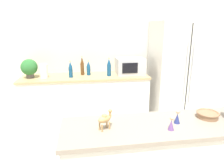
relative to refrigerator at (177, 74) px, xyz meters
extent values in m
cube|color=silver|center=(-1.15, 0.41, 0.37)|extent=(8.00, 0.06, 2.55)
cube|color=silver|center=(-1.64, 0.08, -0.47)|extent=(2.11, 0.60, 0.88)
cube|color=tan|center=(-1.64, 0.08, -0.01)|extent=(2.14, 0.63, 0.03)
cube|color=silver|center=(0.00, 0.00, 0.00)|extent=(0.90, 0.71, 1.82)
cube|color=black|center=(0.00, -0.36, 0.00)|extent=(0.01, 0.01, 1.74)
cylinder|color=#B2B5BA|center=(-0.05, -0.38, 0.09)|extent=(0.02, 0.02, 1.00)
cylinder|color=#B2B5BA|center=(0.05, -0.38, 0.09)|extent=(0.02, 0.02, 1.00)
cube|color=gray|center=(-1.04, -1.86, 0.02)|extent=(1.66, 0.50, 0.03)
cylinder|color=#595451|center=(-2.53, 0.05, 0.05)|extent=(0.12, 0.12, 0.08)
sphere|color=#2D7033|center=(-2.53, 0.05, 0.18)|extent=(0.26, 0.26, 0.26)
cylinder|color=white|center=(-2.30, 0.01, 0.12)|extent=(0.12, 0.12, 0.23)
cube|color=#B2B5BA|center=(-0.85, 0.10, 0.15)|extent=(0.48, 0.36, 0.28)
cube|color=black|center=(-0.89, -0.09, 0.15)|extent=(0.26, 0.01, 0.17)
cylinder|color=navy|center=(-1.24, 0.00, 0.10)|extent=(0.07, 0.07, 0.19)
cone|color=navy|center=(-1.24, 0.00, 0.25)|extent=(0.07, 0.07, 0.11)
cylinder|color=gold|center=(-1.24, 0.00, 0.31)|extent=(0.02, 0.02, 0.01)
cylinder|color=navy|center=(-1.87, -0.02, 0.09)|extent=(0.07, 0.07, 0.17)
cone|color=navy|center=(-1.87, -0.02, 0.22)|extent=(0.06, 0.06, 0.10)
cylinder|color=gold|center=(-1.87, -0.02, 0.28)|extent=(0.02, 0.02, 0.01)
cylinder|color=brown|center=(-1.68, 0.14, 0.11)|extent=(0.06, 0.06, 0.20)
cone|color=brown|center=(-1.68, 0.14, 0.26)|extent=(0.06, 0.06, 0.11)
cylinder|color=gold|center=(-1.68, 0.14, 0.32)|extent=(0.02, 0.02, 0.01)
cylinder|color=navy|center=(-1.58, 0.11, 0.08)|extent=(0.07, 0.07, 0.15)
cone|color=navy|center=(-1.58, 0.11, 0.20)|extent=(0.06, 0.06, 0.09)
cylinder|color=gold|center=(-1.58, 0.11, 0.25)|extent=(0.02, 0.02, 0.01)
cylinder|color=#8C6647|center=(-0.61, -1.80, 0.06)|extent=(0.18, 0.18, 0.05)
torus|color=#8C6647|center=(-0.61, -1.80, 0.08)|extent=(0.19, 0.19, 0.02)
ellipsoid|color=tan|center=(-1.53, -1.88, 0.12)|extent=(0.12, 0.10, 0.06)
sphere|color=tan|center=(-1.53, -1.88, 0.15)|extent=(0.04, 0.04, 0.04)
cylinder|color=tan|center=(-1.48, -1.85, 0.15)|extent=(0.02, 0.02, 0.06)
sphere|color=tan|center=(-1.48, -1.85, 0.18)|extent=(0.03, 0.03, 0.03)
cylinder|color=tan|center=(-1.51, -1.84, 0.06)|extent=(0.01, 0.01, 0.06)
cylinder|color=tan|center=(-1.49, -1.87, 0.06)|extent=(0.01, 0.01, 0.06)
cylinder|color=tan|center=(-1.57, -1.88, 0.06)|extent=(0.01, 0.01, 0.06)
cylinder|color=tan|center=(-1.55, -1.91, 0.06)|extent=(0.01, 0.01, 0.06)
cone|color=navy|center=(-0.92, -1.86, 0.08)|extent=(0.05, 0.05, 0.09)
sphere|color=tan|center=(-0.92, -1.86, 0.14)|extent=(0.03, 0.03, 0.03)
cone|color=#6B4784|center=(-1.02, -1.96, 0.08)|extent=(0.05, 0.05, 0.08)
sphere|color=tan|center=(-1.02, -1.96, 0.13)|extent=(0.03, 0.03, 0.03)
camera|label=1|loc=(-1.68, -3.27, 0.80)|focal=32.00mm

